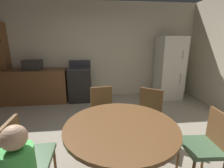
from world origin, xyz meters
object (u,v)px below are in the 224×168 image
chair_northeast (148,112)px  chair_west (25,154)px  oven_range (80,84)px  chair_east (208,143)px  chair_north (103,109)px  refrigerator (169,68)px  microwave (33,65)px  dining_table (121,138)px

chair_northeast → chair_west: bearing=-26.2°
oven_range → chair_east: (1.66, -2.93, 0.03)m
oven_range → chair_east: size_ratio=1.26×
chair_northeast → chair_north: 0.76m
refrigerator → chair_west: bearing=-135.8°
chair_northeast → microwave: bearing=-93.2°
refrigerator → dining_table: refrigerator is taller
refrigerator → chair_north: 2.76m
microwave → chair_east: size_ratio=0.51×
oven_range → chair_west: oven_range is taller
dining_table → chair_north: (-0.14, 0.99, -0.10)m
chair_northeast → chair_east: size_ratio=1.00×
dining_table → chair_east: bearing=-3.9°
microwave → chair_north: microwave is taller
microwave → refrigerator: bearing=-0.8°
chair_west → chair_east: same height
chair_east → chair_north: bearing=-39.1°
microwave → chair_north: size_ratio=0.51×
dining_table → chair_east: chair_east is taller
dining_table → chair_northeast: (0.60, 0.80, -0.10)m
microwave → chair_east: microwave is taller
refrigerator → chair_northeast: 2.42m
oven_range → microwave: (-1.20, -0.00, 0.56)m
oven_range → chair_east: oven_range is taller
oven_range → refrigerator: size_ratio=0.62×
chair_east → chair_north: size_ratio=1.00×
chair_west → chair_north: 1.33m
oven_range → chair_west: (-0.34, -2.88, 0.03)m
oven_range → dining_table: size_ratio=0.90×
dining_table → chair_east: 1.01m
refrigerator → chair_northeast: bearing=-123.0°
chair_north → chair_east: bearing=39.1°
chair_northeast → chair_north: bearing=-67.7°
dining_table → chair_west: size_ratio=1.40×
oven_range → microwave: 1.33m
refrigerator → chair_west: size_ratio=2.02×
chair_northeast → dining_table: bearing=0.0°
chair_west → oven_range: bearing=82.3°
refrigerator → dining_table: size_ratio=1.44×
oven_range → refrigerator: (2.56, -0.05, 0.41)m
chair_west → dining_table: bearing=0.0°
chair_north → microwave: bearing=-145.2°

